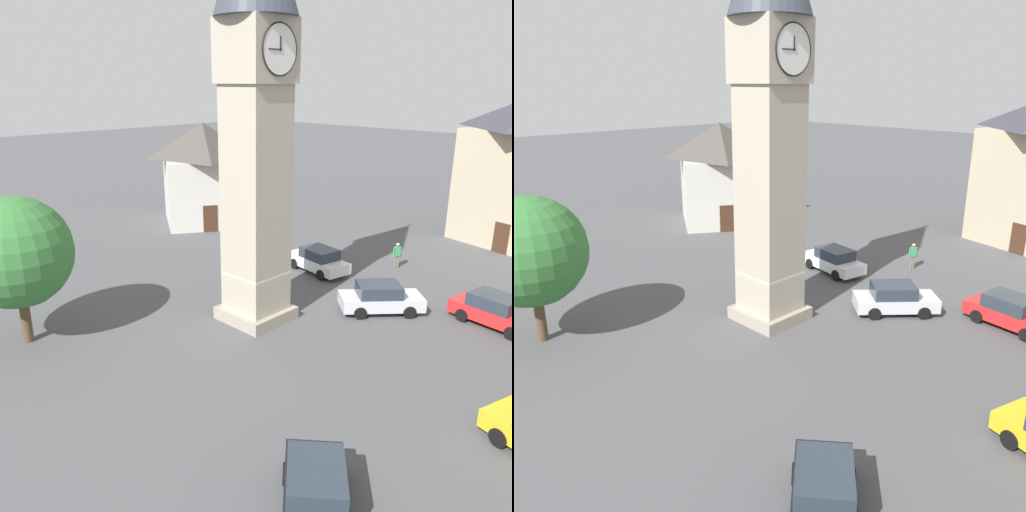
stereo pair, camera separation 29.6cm
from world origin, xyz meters
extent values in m
plane|color=#4C4C4F|center=(0.00, 0.00, 0.00)|extent=(200.00, 200.00, 0.00)
cube|color=gray|center=(0.00, 0.00, 0.30)|extent=(2.98, 2.98, 0.60)
cube|color=#ADA38E|center=(0.00, 0.00, 5.82)|extent=(2.38, 2.38, 10.44)
cube|color=#ADA38E|center=(0.00, 0.00, 12.35)|extent=(2.67, 2.67, 2.62)
cylinder|color=white|center=(0.00, 1.36, 12.35)|extent=(2.00, 0.04, 2.00)
torus|color=black|center=(0.00, 1.37, 12.35)|extent=(2.06, 0.06, 2.06)
cube|color=black|center=(0.00, 1.40, 12.57)|extent=(0.05, 0.02, 0.56)
cube|color=black|center=(0.30, 1.40, 12.35)|extent=(0.76, 0.02, 0.04)
cylinder|color=white|center=(0.00, -1.36, 12.35)|extent=(2.00, 0.04, 2.00)
torus|color=black|center=(0.00, -1.37, 12.35)|extent=(2.06, 0.06, 2.06)
cylinder|color=black|center=(1.22, 12.26, 0.32)|extent=(0.39, 0.68, 0.64)
cube|color=black|center=(0.23, 11.72, 0.37)|extent=(1.63, 0.58, 0.16)
cube|color=red|center=(-7.51, 8.68, 0.59)|extent=(2.20, 4.28, 0.64)
cube|color=#28333D|center=(-7.53, 8.53, 1.21)|extent=(1.81, 2.28, 0.64)
cylinder|color=black|center=(-6.56, 9.80, 0.32)|extent=(0.30, 0.66, 0.64)
cylinder|color=black|center=(-8.46, 7.56, 0.32)|extent=(0.30, 0.66, 0.64)
cylinder|color=black|center=(-6.87, 7.36, 0.32)|extent=(0.30, 0.66, 0.64)
cube|color=white|center=(-7.37, -2.04, 0.59)|extent=(2.37, 4.33, 0.64)
cube|color=#28333D|center=(-7.35, -1.90, 1.21)|extent=(1.89, 2.33, 0.64)
cylinder|color=black|center=(-6.79, -3.39, 0.32)|extent=(0.33, 0.67, 0.64)
cylinder|color=black|center=(-8.37, -3.12, 0.32)|extent=(0.33, 0.67, 0.64)
cylinder|color=black|center=(-6.38, -0.97, 0.32)|extent=(0.33, 0.67, 0.64)
cylinder|color=black|center=(-7.95, -0.70, 0.32)|extent=(0.33, 0.67, 0.64)
cube|color=black|center=(-7.72, -4.03, 0.37)|extent=(1.66, 0.40, 0.16)
cube|color=black|center=(7.68, 9.95, 0.59)|extent=(4.23, 3.94, 0.64)
cube|color=#28333D|center=(7.56, 9.85, 1.21)|extent=(2.61, 2.55, 0.64)
cylinder|color=black|center=(6.22, 9.76, 0.32)|extent=(0.63, 0.58, 0.64)
cylinder|color=black|center=(7.25, 8.54, 0.32)|extent=(0.63, 0.58, 0.64)
cube|color=silver|center=(-5.00, 3.95, 0.59)|extent=(4.17, 4.02, 0.64)
cube|color=#28333D|center=(-4.88, 3.85, 1.21)|extent=(2.60, 2.57, 0.64)
cylinder|color=black|center=(-6.44, 4.19, 0.32)|extent=(0.62, 0.59, 0.64)
cylinder|color=black|center=(-5.36, 5.37, 0.32)|extent=(0.62, 0.59, 0.64)
cylinder|color=black|center=(-4.63, 2.53, 0.32)|extent=(0.62, 0.59, 0.64)
cylinder|color=black|center=(-3.55, 3.71, 0.32)|extent=(0.62, 0.59, 0.64)
cube|color=black|center=(-6.49, 5.31, 0.37)|extent=(1.21, 1.31, 0.16)
cylinder|color=#706656|center=(-11.42, 1.12, 0.41)|extent=(0.13, 0.13, 0.82)
cylinder|color=#706656|center=(-11.27, 1.03, 0.41)|extent=(0.13, 0.13, 0.82)
cube|color=#3F9959|center=(-11.35, 1.07, 1.12)|extent=(0.42, 0.38, 0.60)
cylinder|color=#3F9959|center=(-11.55, 1.20, 1.07)|extent=(0.09, 0.09, 0.60)
cylinder|color=#3F9959|center=(-11.15, 0.95, 1.07)|extent=(0.09, 0.09, 0.60)
sphere|color=beige|center=(-11.35, 1.07, 1.57)|extent=(0.22, 0.22, 0.22)
sphere|color=black|center=(-11.35, 1.07, 1.59)|extent=(0.20, 0.20, 0.20)
cylinder|color=brown|center=(8.97, -5.54, 1.26)|extent=(0.44, 0.44, 2.52)
sphere|color=#337033|center=(8.97, -5.54, 4.22)|extent=(4.85, 4.85, 4.85)
cube|color=#422819|center=(-19.04, 4.43, 1.05)|extent=(0.33, 1.09, 2.10)
cube|color=beige|center=(-10.27, -16.38, 2.66)|extent=(8.76, 8.96, 5.32)
pyramid|color=#47423D|center=(-10.27, -16.38, 6.70)|extent=(9.20, 9.41, 2.75)
cube|color=#422819|center=(-8.47, -13.50, 1.05)|extent=(0.97, 0.65, 2.10)
camera|label=1|loc=(16.54, 16.61, 11.14)|focal=36.47mm
camera|label=2|loc=(16.33, 16.81, 11.14)|focal=36.47mm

